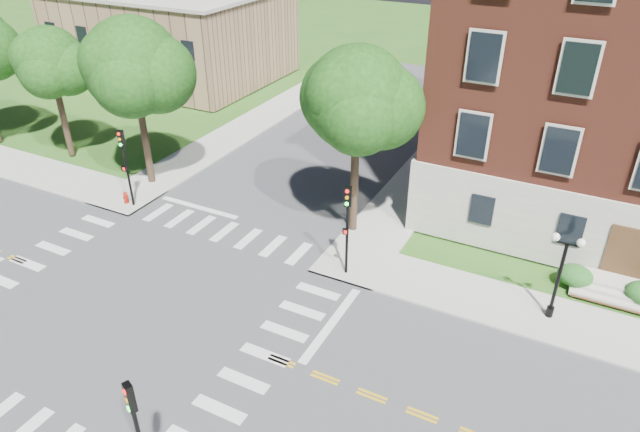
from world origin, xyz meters
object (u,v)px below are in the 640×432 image
at_px(twin_lamp_west, 560,272).
at_px(traffic_signal_nw, 125,159).
at_px(traffic_signal_se, 137,427).
at_px(fire_hydrant, 126,198).
at_px(traffic_signal_ne, 347,220).

bearing_deg(twin_lamp_west, traffic_signal_nw, -178.17).
distance_m(traffic_signal_se, traffic_signal_nw, 19.83).
height_order(traffic_signal_se, fire_hydrant, traffic_signal_se).
height_order(traffic_signal_ne, twin_lamp_west, traffic_signal_ne).
bearing_deg(traffic_signal_nw, fire_hydrant, 179.12).
bearing_deg(fire_hydrant, traffic_signal_se, -44.20).
bearing_deg(twin_lamp_west, traffic_signal_se, -123.91).
bearing_deg(fire_hydrant, twin_lamp_west, 1.77).
bearing_deg(traffic_signal_nw, traffic_signal_ne, -1.62).
height_order(twin_lamp_west, fire_hydrant, twin_lamp_west).
height_order(traffic_signal_ne, traffic_signal_nw, same).
bearing_deg(fire_hydrant, traffic_signal_ne, -1.60).
distance_m(traffic_signal_ne, traffic_signal_nw, 14.41).
bearing_deg(traffic_signal_ne, traffic_signal_nw, 178.38).
xyz_separation_m(traffic_signal_nw, fire_hydrant, (-0.55, 0.01, -2.72)).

